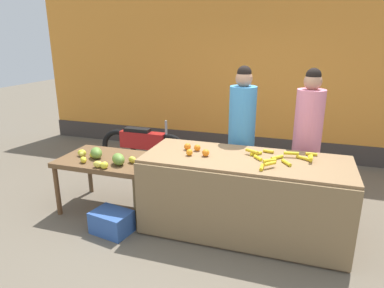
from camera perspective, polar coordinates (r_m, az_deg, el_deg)
The scene contains 12 objects.
ground_plane at distance 4.24m, azimuth 3.96°, elevation -13.40°, with size 24.00×24.00×0.00m, color #665B4C.
market_wall_back at distance 6.49m, azimuth 10.64°, elevation 11.35°, with size 8.81×0.23×3.09m.
fruit_stall_counter at distance 3.96m, azimuth 8.61°, elevation -8.52°, with size 2.26×0.91×0.90m.
side_table_wooden at distance 4.49m, azimuth -13.74°, elevation -3.24°, with size 1.20×0.79×0.71m.
banana_bunch_pile at distance 3.81m, azimuth 14.56°, elevation -2.20°, with size 0.78×0.67×0.07m.
orange_pile at distance 3.90m, azimuth 0.53°, elevation -0.97°, with size 0.35×0.26×0.08m.
mango_papaya_pile at distance 4.33m, azimuth -14.52°, elevation -2.09°, with size 0.87×0.47×0.14m.
vendor_woman_blue_shirt at distance 4.47m, azimuth 8.24°, elevation 1.11°, with size 0.34×0.34×1.84m.
vendor_woman_pink_shirt at distance 4.48m, azimuth 18.58°, elevation 0.30°, with size 0.34×0.34×1.83m.
parked_motorcycle at distance 5.86m, azimuth -8.14°, elevation -0.31°, with size 1.60×0.18×0.88m.
produce_crate at distance 4.15m, azimuth -13.25°, elevation -12.56°, with size 0.44×0.32×0.26m, color #3359A5.
produce_sack at distance 4.81m, azimuth -0.72°, elevation -5.95°, with size 0.36×0.30×0.53m, color tan.
Camera 1 is at (0.86, -3.54, 2.17)m, focal length 31.95 mm.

